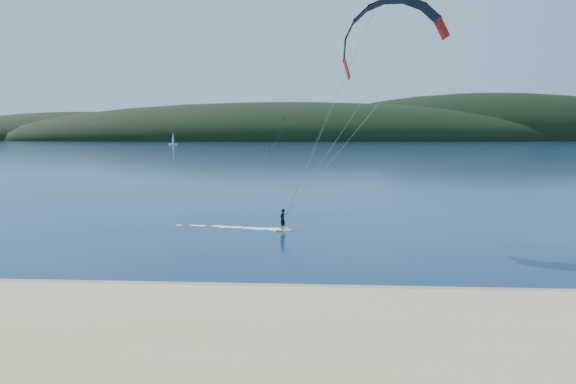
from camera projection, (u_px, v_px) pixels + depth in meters
The scene contains 6 objects.
ground at pixel (235, 321), 23.96m from camera, with size 1800.00×1800.00×0.00m, color #081B3B.
wet_sand at pixel (248, 290), 28.42m from camera, with size 220.00×2.50×0.10m.
headland at pixel (317, 140), 763.10m from camera, with size 1200.00×310.00×140.00m.
kitesurfer_near at pixel (390, 58), 40.98m from camera, with size 24.71×6.73×19.08m.
kitesurfer_far at pixel (288, 123), 227.06m from camera, with size 12.66×5.69×16.78m.
sailboat at pixel (173, 144), 435.40m from camera, with size 7.69×4.89×10.84m.
Camera 1 is at (3.90, -22.93, 8.74)m, focal length 31.67 mm.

